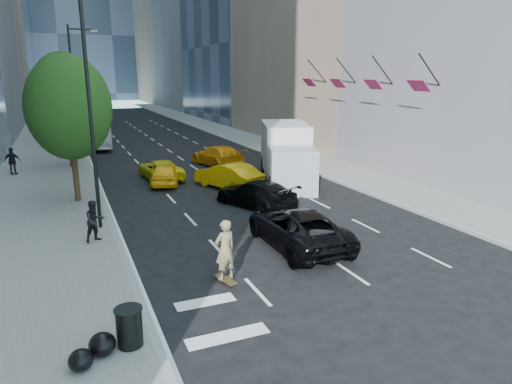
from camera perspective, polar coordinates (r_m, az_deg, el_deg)
name	(u,v)px	position (r m, az deg, el deg)	size (l,w,h in m)	color
ground	(275,239)	(18.89, 2.37, -5.95)	(160.00, 160.00, 0.00)	black
sidewalk_left	(48,147)	(46.45, -24.60, 5.11)	(6.00, 120.00, 0.15)	slate
sidewalk_right	(240,137)	(49.67, -2.07, 6.94)	(4.00, 120.00, 0.15)	slate
lamp_near	(93,94)	(20.03, -19.67, 11.44)	(2.13, 0.22, 10.00)	black
lamp_far	(76,85)	(38.00, -21.59, 12.33)	(2.13, 0.22, 10.00)	black
tree_near	(69,108)	(25.03, -22.34, 9.71)	(4.20, 4.20, 7.46)	black
tree_mid	(65,93)	(35.00, -22.79, 11.30)	(4.50, 4.50, 7.99)	black
tree_far	(63,96)	(48.01, -22.96, 11.02)	(3.90, 3.90, 6.92)	black
traffic_signal	(70,96)	(56.03, -22.20, 11.03)	(2.48, 0.53, 5.20)	black
facade_flags	(356,81)	(31.76, 12.43, 13.43)	(1.85, 13.30, 2.05)	black
skateboarder	(225,254)	(14.80, -3.88, -7.72)	(0.73, 0.48, 2.01)	#726647
black_sedan_lincoln	(297,228)	(18.01, 5.20, -4.47)	(2.52, 5.47, 1.52)	black
black_sedan_mercedes	(256,193)	(23.37, -0.04, -0.16)	(1.91, 4.71, 1.37)	black
taxi_a	(166,173)	(28.66, -11.22, 2.30)	(1.61, 3.99, 1.36)	#FFB20D
taxi_b	(228,176)	(27.12, -3.48, 2.06)	(1.62, 4.65, 1.53)	#D29C0B
taxi_c	(161,170)	(30.11, -11.81, 2.76)	(2.10, 4.56, 1.27)	yellow
taxi_d	(218,156)	(33.99, -4.83, 4.55)	(2.12, 5.20, 1.51)	#FF9D0D
city_bus	(94,128)	(46.62, -19.61, 7.51)	(2.69, 11.48, 3.20)	silver
box_truck	(287,153)	(28.54, 3.86, 4.85)	(5.08, 7.99, 3.60)	#BBBBBB
pedestrian_a	(95,221)	(19.11, -19.52, -3.44)	(0.81, 0.63, 1.66)	black
pedestrian_b	(12,161)	(34.12, -28.15, 3.42)	(1.05, 0.44, 1.80)	black
trash_can	(129,328)	(11.96, -15.54, -16.03)	(0.63, 0.63, 0.95)	black
garbage_bags	(94,350)	(11.77, -19.61, -18.15)	(1.10, 1.06, 0.54)	black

